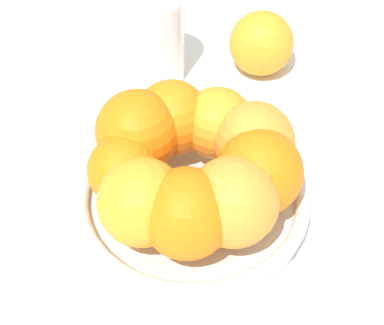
{
  "coord_description": "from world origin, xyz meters",
  "views": [
    {
      "loc": [
        0.24,
        -0.33,
        0.5
      ],
      "look_at": [
        0.0,
        0.0,
        0.07
      ],
      "focal_mm": 60.0,
      "sensor_mm": 36.0,
      "label": 1
    }
  ],
  "objects": [
    {
      "name": "stray_orange",
      "position": [
        -0.07,
        0.23,
        0.04
      ],
      "size": [
        0.08,
        0.08,
        0.08
      ],
      "primitive_type": "sphere",
      "color": "orange",
      "rests_on": "ground_plane"
    },
    {
      "name": "fruit_bowl",
      "position": [
        0.0,
        0.0,
        0.01
      ],
      "size": [
        0.23,
        0.23,
        0.03
      ],
      "color": "silver",
      "rests_on": "ground_plane"
    },
    {
      "name": "drinking_glass",
      "position": [
        -0.16,
        0.14,
        0.06
      ],
      "size": [
        0.07,
        0.07,
        0.11
      ],
      "primitive_type": "cylinder",
      "color": "white",
      "rests_on": "ground_plane"
    },
    {
      "name": "ground_plane",
      "position": [
        0.0,
        0.0,
        0.0
      ],
      "size": [
        4.0,
        4.0,
        0.0
      ],
      "primitive_type": "plane",
      "color": "silver"
    },
    {
      "name": "orange_pile",
      "position": [
        0.0,
        -0.0,
        0.07
      ],
      "size": [
        0.21,
        0.2,
        0.08
      ],
      "color": "orange",
      "rests_on": "fruit_bowl"
    }
  ]
}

